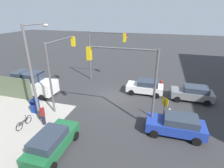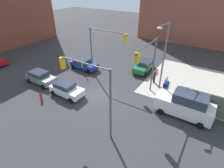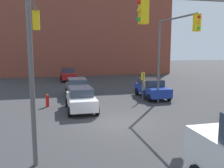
{
  "view_description": "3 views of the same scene",
  "coord_description": "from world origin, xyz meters",
  "px_view_note": "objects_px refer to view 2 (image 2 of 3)",
  "views": [
    {
      "loc": [
        -4.73,
        16.73,
        8.89
      ],
      "look_at": [
        -0.07,
        0.63,
        1.82
      ],
      "focal_mm": 28.0,
      "sensor_mm": 36.0,
      "label": 1
    },
    {
      "loc": [
        10.36,
        -13.45,
        11.63
      ],
      "look_at": [
        1.11,
        1.01,
        1.5
      ],
      "focal_mm": 28.0,
      "sensor_mm": 36.0,
      "label": 2
    },
    {
      "loc": [
        13.89,
        -3.76,
        4.49
      ],
      "look_at": [
        -0.64,
        -0.26,
        2.23
      ],
      "focal_mm": 40.0,
      "sensor_mm": 36.0,
      "label": 3
    }
  ],
  "objects_px": {
    "bicycle_leaning_on_fence": "(166,81)",
    "van_white_delivery": "(185,105)",
    "traffic_signal_se_corner": "(90,85)",
    "sedan_green": "(144,66)",
    "pedestrian_waiting": "(155,76)",
    "pedestrian_crossing": "(82,67)",
    "street_lamp_corner": "(163,53)",
    "mailbox_blue": "(166,87)",
    "sedan_gray": "(40,77)",
    "traffic_signal_ne_corner": "(148,60)",
    "traffic_signal_nw_corner": "(104,44)",
    "fire_hydrant": "(41,97)",
    "sedan_white": "(66,89)",
    "coupe_blue": "(84,64)"
  },
  "relations": [
    {
      "from": "fire_hydrant",
      "to": "sedan_white",
      "type": "height_order",
      "value": "sedan_white"
    },
    {
      "from": "traffic_signal_nw_corner",
      "to": "sedan_green",
      "type": "distance_m",
      "value": 7.16
    },
    {
      "from": "van_white_delivery",
      "to": "pedestrian_waiting",
      "type": "distance_m",
      "value": 6.75
    },
    {
      "from": "mailbox_blue",
      "to": "sedan_green",
      "type": "height_order",
      "value": "sedan_green"
    },
    {
      "from": "traffic_signal_ne_corner",
      "to": "sedan_gray",
      "type": "distance_m",
      "value": 13.98
    },
    {
      "from": "pedestrian_waiting",
      "to": "bicycle_leaning_on_fence",
      "type": "relative_size",
      "value": 1.04
    },
    {
      "from": "fire_hydrant",
      "to": "van_white_delivery",
      "type": "height_order",
      "value": "van_white_delivery"
    },
    {
      "from": "fire_hydrant",
      "to": "bicycle_leaning_on_fence",
      "type": "height_order",
      "value": "bicycle_leaning_on_fence"
    },
    {
      "from": "van_white_delivery",
      "to": "pedestrian_waiting",
      "type": "relative_size",
      "value": 2.97
    },
    {
      "from": "street_lamp_corner",
      "to": "bicycle_leaning_on_fence",
      "type": "distance_m",
      "value": 4.72
    },
    {
      "from": "pedestrian_crossing",
      "to": "sedan_green",
      "type": "bearing_deg",
      "value": -131.77
    },
    {
      "from": "traffic_signal_ne_corner",
      "to": "coupe_blue",
      "type": "distance_m",
      "value": 11.72
    },
    {
      "from": "street_lamp_corner",
      "to": "van_white_delivery",
      "type": "relative_size",
      "value": 1.48
    },
    {
      "from": "traffic_signal_ne_corner",
      "to": "mailbox_blue",
      "type": "bearing_deg",
      "value": 55.02
    },
    {
      "from": "sedan_gray",
      "to": "bicycle_leaning_on_fence",
      "type": "bearing_deg",
      "value": 32.33
    },
    {
      "from": "street_lamp_corner",
      "to": "van_white_delivery",
      "type": "distance_m",
      "value": 6.31
    },
    {
      "from": "traffic_signal_se_corner",
      "to": "pedestrian_crossing",
      "type": "height_order",
      "value": "traffic_signal_se_corner"
    },
    {
      "from": "mailbox_blue",
      "to": "sedan_white",
      "type": "bearing_deg",
      "value": -144.22
    },
    {
      "from": "van_white_delivery",
      "to": "sedan_gray",
      "type": "bearing_deg",
      "value": -168.89
    },
    {
      "from": "sedan_green",
      "to": "pedestrian_crossing",
      "type": "xyz_separation_m",
      "value": [
        -7.45,
        -5.23,
        0.01
      ]
    },
    {
      "from": "pedestrian_crossing",
      "to": "pedestrian_waiting",
      "type": "bearing_deg",
      "value": -151.71
    },
    {
      "from": "sedan_gray",
      "to": "bicycle_leaning_on_fence",
      "type": "xyz_separation_m",
      "value": [
        13.9,
        8.8,
        -0.5
      ]
    },
    {
      "from": "sedan_gray",
      "to": "pedestrian_crossing",
      "type": "height_order",
      "value": "pedestrian_crossing"
    },
    {
      "from": "pedestrian_crossing",
      "to": "bicycle_leaning_on_fence",
      "type": "relative_size",
      "value": 0.95
    },
    {
      "from": "traffic_signal_se_corner",
      "to": "van_white_delivery",
      "type": "relative_size",
      "value": 1.2
    },
    {
      "from": "street_lamp_corner",
      "to": "coupe_blue",
      "type": "xyz_separation_m",
      "value": [
        -11.56,
        -0.7,
        -3.86
      ]
    },
    {
      "from": "traffic_signal_se_corner",
      "to": "sedan_green",
      "type": "relative_size",
      "value": 1.5
    },
    {
      "from": "coupe_blue",
      "to": "pedestrian_waiting",
      "type": "xyz_separation_m",
      "value": [
        10.59,
        1.76,
        0.11
      ]
    },
    {
      "from": "bicycle_leaning_on_fence",
      "to": "van_white_delivery",
      "type": "bearing_deg",
      "value": -57.52
    },
    {
      "from": "sedan_gray",
      "to": "pedestrian_crossing",
      "type": "distance_m",
      "value": 5.96
    },
    {
      "from": "sedan_white",
      "to": "traffic_signal_ne_corner",
      "type": "bearing_deg",
      "value": 29.55
    },
    {
      "from": "traffic_signal_ne_corner",
      "to": "pedestrian_waiting",
      "type": "xyz_separation_m",
      "value": [
        -0.3,
        3.93,
        -3.66
      ]
    },
    {
      "from": "street_lamp_corner",
      "to": "mailbox_blue",
      "type": "xyz_separation_m",
      "value": [
        1.03,
        -0.43,
        -3.94
      ]
    },
    {
      "from": "sedan_gray",
      "to": "traffic_signal_ne_corner",
      "type": "bearing_deg",
      "value": 18.06
    },
    {
      "from": "fire_hydrant",
      "to": "sedan_white",
      "type": "bearing_deg",
      "value": 54.43
    },
    {
      "from": "fire_hydrant",
      "to": "sedan_gray",
      "type": "xyz_separation_m",
      "value": [
        -3.3,
        2.6,
        0.36
      ]
    },
    {
      "from": "pedestrian_waiting",
      "to": "coupe_blue",
      "type": "bearing_deg",
      "value": 111.04
    },
    {
      "from": "sedan_white",
      "to": "van_white_delivery",
      "type": "distance_m",
      "value": 12.91
    },
    {
      "from": "mailbox_blue",
      "to": "fire_hydrant",
      "type": "distance_m",
      "value": 14.5
    },
    {
      "from": "traffic_signal_ne_corner",
      "to": "street_lamp_corner",
      "type": "relative_size",
      "value": 0.81
    },
    {
      "from": "traffic_signal_ne_corner",
      "to": "sedan_green",
      "type": "distance_m",
      "value": 8.0
    },
    {
      "from": "mailbox_blue",
      "to": "pedestrian_waiting",
      "type": "bearing_deg",
      "value": 143.13
    },
    {
      "from": "traffic_signal_nw_corner",
      "to": "sedan_green",
      "type": "height_order",
      "value": "traffic_signal_nw_corner"
    },
    {
      "from": "traffic_signal_nw_corner",
      "to": "pedestrian_waiting",
      "type": "relative_size",
      "value": 3.58
    },
    {
      "from": "traffic_signal_ne_corner",
      "to": "coupe_blue",
      "type": "bearing_deg",
      "value": 168.75
    },
    {
      "from": "sedan_green",
      "to": "van_white_delivery",
      "type": "distance_m",
      "value": 10.34
    },
    {
      "from": "traffic_signal_ne_corner",
      "to": "fire_hydrant",
      "type": "distance_m",
      "value": 12.37
    },
    {
      "from": "traffic_signal_se_corner",
      "to": "pedestrian_crossing",
      "type": "xyz_separation_m",
      "value": [
        -8.4,
        8.3,
        -3.74
      ]
    },
    {
      "from": "mailbox_blue",
      "to": "coupe_blue",
      "type": "xyz_separation_m",
      "value": [
        -12.59,
        -0.26,
        0.08
      ]
    },
    {
      "from": "fire_hydrant",
      "to": "van_white_delivery",
      "type": "relative_size",
      "value": 0.17
    }
  ]
}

